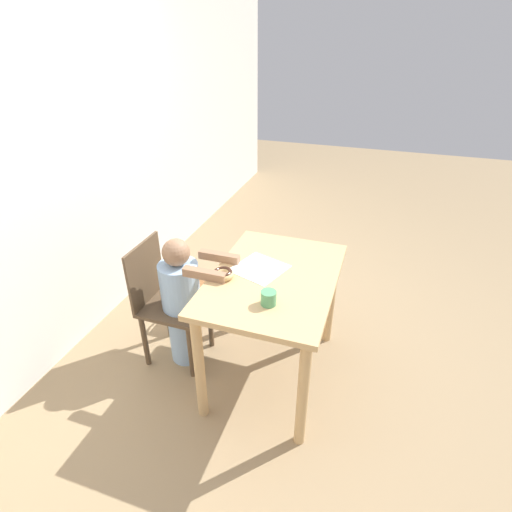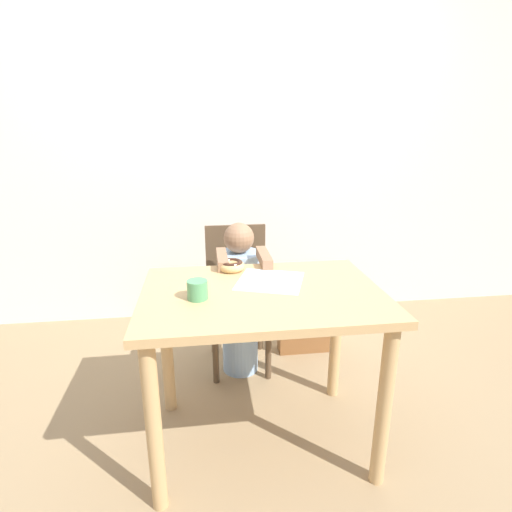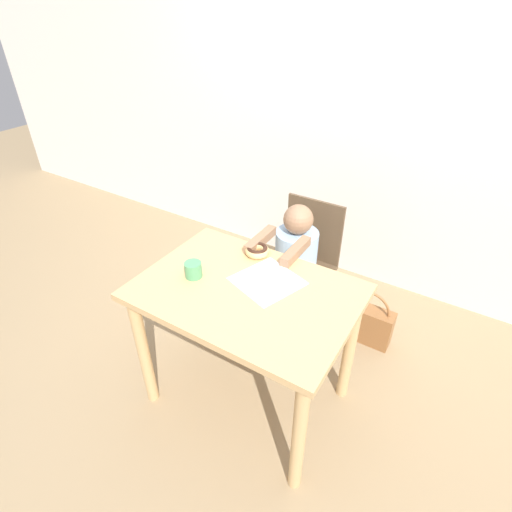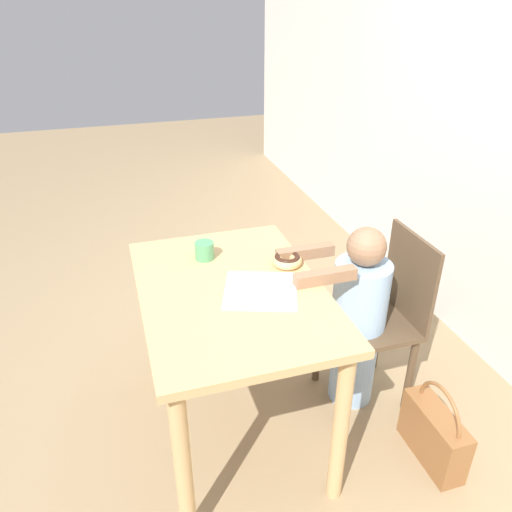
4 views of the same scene
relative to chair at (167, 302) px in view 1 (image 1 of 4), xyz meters
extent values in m
plane|color=#997F5B|center=(0.04, -0.72, -0.44)|extent=(12.00, 12.00, 0.00)
cube|color=silver|center=(0.04, 0.74, 0.81)|extent=(8.00, 0.05, 2.50)
cube|color=tan|center=(0.04, -0.72, 0.31)|extent=(1.01, 0.71, 0.03)
cylinder|color=tan|center=(-0.40, -1.01, -0.08)|extent=(0.06, 0.06, 0.73)
cylinder|color=tan|center=(0.49, -1.01, -0.08)|extent=(0.06, 0.06, 0.73)
cylinder|color=tan|center=(-0.40, -0.42, -0.08)|extent=(0.06, 0.06, 0.73)
cylinder|color=tan|center=(0.49, -0.42, -0.08)|extent=(0.06, 0.06, 0.73)
cube|color=brown|center=(0.00, -0.06, -0.02)|extent=(0.37, 0.40, 0.03)
cube|color=brown|center=(0.00, 0.13, 0.20)|extent=(0.37, 0.02, 0.42)
cylinder|color=brown|center=(-0.15, -0.23, -0.24)|extent=(0.04, 0.04, 0.41)
cylinder|color=brown|center=(0.15, -0.23, -0.24)|extent=(0.04, 0.04, 0.41)
cylinder|color=brown|center=(-0.15, 0.11, -0.24)|extent=(0.04, 0.04, 0.41)
cylinder|color=brown|center=(0.15, 0.11, -0.24)|extent=(0.04, 0.04, 0.41)
cylinder|color=#99BCE0|center=(0.00, -0.11, -0.22)|extent=(0.21, 0.21, 0.44)
cylinder|color=#99BCE0|center=(0.00, -0.11, 0.15)|extent=(0.25, 0.25, 0.31)
sphere|color=#997051|center=(0.00, -0.11, 0.39)|extent=(0.17, 0.17, 0.17)
cube|color=#997051|center=(-0.11, -0.35, 0.35)|extent=(0.05, 0.26, 0.05)
cube|color=#997051|center=(0.11, -0.35, 0.35)|extent=(0.05, 0.26, 0.05)
torus|color=#DBB270|center=(-0.07, -0.44, 0.35)|extent=(0.13, 0.13, 0.04)
torus|color=#381E14|center=(-0.07, -0.44, 0.36)|extent=(0.11, 0.11, 0.02)
cube|color=white|center=(0.09, -0.61, 0.33)|extent=(0.35, 0.35, 0.00)
cube|color=brown|center=(0.44, 0.05, -0.32)|extent=(0.34, 0.12, 0.25)
torus|color=brown|center=(0.44, 0.05, -0.19)|extent=(0.27, 0.02, 0.27)
cylinder|color=#519E66|center=(-0.23, -0.76, 0.36)|extent=(0.08, 0.08, 0.08)
camera|label=1|loc=(-1.83, -1.23, 1.57)|focal=28.00mm
camera|label=2|loc=(-0.19, -2.25, 0.97)|focal=28.00mm
camera|label=3|loc=(0.83, -1.91, 1.48)|focal=28.00mm
camera|label=4|loc=(1.65, -1.11, 1.37)|focal=35.00mm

